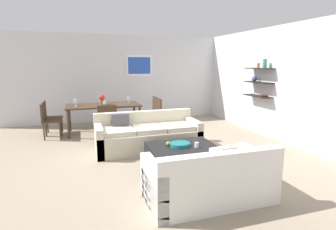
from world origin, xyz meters
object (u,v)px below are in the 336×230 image
Objects in this scene: dining_table at (104,107)px; wine_glass_right_far at (129,98)px; coffee_table at (184,157)px; sofa_beige at (147,136)px; dining_chair_left_far at (50,115)px; dining_chair_foot at (107,120)px; candle_jar at (197,145)px; dining_chair_right_near at (155,112)px; dining_chair_right_far at (151,110)px; wine_glass_left_near at (75,102)px; apple_on_coffee_table at (168,144)px; dining_chair_left_near at (48,118)px; decorative_bowl at (180,144)px; wine_glass_foot at (105,103)px; loveseat_white at (209,179)px; wine_glass_left_far at (76,101)px; centerpiece_vase at (102,99)px.

dining_table is 0.73m from wine_glass_right_far.
coffee_table is 3.23m from dining_table.
dining_table is (-0.76, 1.77, 0.39)m from sofa_beige.
wine_glass_right_far reaches higher than dining_chair_left_far.
dining_chair_foot reaches higher than dining_table.
dining_chair_right_near is (0.02, 2.88, 0.08)m from candle_jar.
wine_glass_left_near is (-2.06, -0.32, 0.37)m from dining_chair_right_far.
apple_on_coffee_table is 0.04× the size of dining_table.
dining_chair_left_far is (-1.36, 0.20, -0.18)m from dining_table.
dining_chair_right_near is at bearing 79.78° from apple_on_coffee_table.
dining_table is at bearing 8.56° from dining_chair_left_near.
wine_glass_foot reaches higher than decorative_bowl.
loveseat_white is 10.69× the size of wine_glass_left_far.
sofa_beige is at bearing 105.61° from decorative_bowl.
loveseat_white is 1.33m from apple_on_coffee_table.
sofa_beige is 2.64m from dining_chair_left_near.
decorative_bowl is at bearing -15.12° from apple_on_coffee_table.
wine_glass_foot is 0.86m from wine_glass_right_far.
dining_chair_left_far reaches higher than coffee_table.
dining_chair_left_far is at bearing 171.99° from centerpiece_vase.
candle_jar is 4.25m from dining_chair_left_far.
decorative_bowl is 2.10× the size of wine_glass_left_near.
wine_glass_left_near reaches higher than wine_glass_foot.
candle_jar is 2.59m from dining_chair_foot.
decorative_bowl is 3.09m from wine_glass_right_far.
wine_glass_right_far is (1.40, 0.00, 0.01)m from wine_glass_left_far.
candle_jar is 3.94m from dining_chair_left_near.
apple_on_coffee_table is 3.01m from wine_glass_right_far.
coffee_table is at bearing -57.49° from wine_glass_left_near.
loveseat_white is 4.33m from dining_table.
loveseat_white is 10.08× the size of wine_glass_right_far.
dining_chair_left_near is 5.58× the size of wine_glass_left_far.
coffee_table is 0.63× the size of dining_table.
wine_glass_right_far reaches higher than dining_table.
dining_chair_left_far is 1.00× the size of dining_chair_foot.
wine_glass_foot is (-1.33, 2.69, 0.43)m from candle_jar.
wine_glass_right_far reaches higher than dining_chair_foot.
centerpiece_vase is (1.32, 0.22, 0.40)m from dining_chair_left_near.
dining_chair_foot is (1.36, -1.07, 0.00)m from dining_chair_left_far.
centerpiece_vase reaches higher than wine_glass_foot.
dining_chair_right_near reaches higher than dining_table.
candle_jar is at bearing -59.01° from dining_chair_foot.
wine_glass_left_far is (-0.70, 0.11, 0.18)m from dining_table.
dining_chair_left_near is at bearing -171.24° from wine_glass_right_far.
apple_on_coffee_table is (-0.46, 0.22, -0.00)m from candle_jar.
candle_jar is at bearing -66.17° from centerpiece_vase.
centerpiece_vase is at bearing 94.91° from wine_glass_foot.
wine_glass_right_far is (2.06, -0.09, 0.37)m from dining_chair_left_far.
dining_chair_foot is 5.58× the size of wine_glass_left_far.
wine_glass_foot is 0.54× the size of centerpiece_vase.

